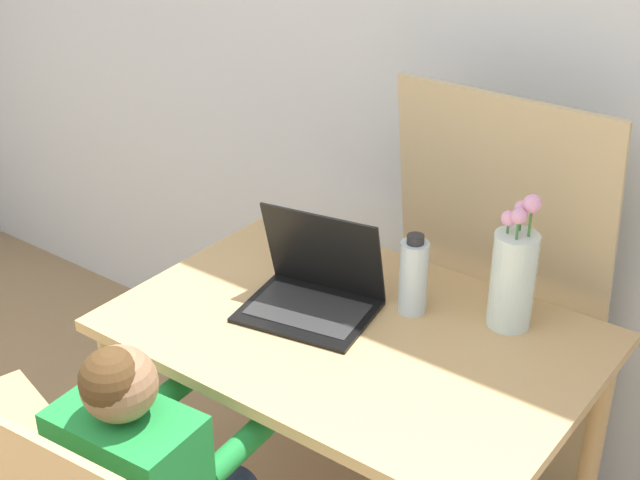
% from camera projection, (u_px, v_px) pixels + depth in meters
% --- Properties ---
extents(wall_back, '(6.40, 0.05, 2.50)m').
position_uv_depth(wall_back, '(423.00, 41.00, 2.45)').
color(wall_back, silver).
rests_on(wall_back, ground_plane).
extents(dining_table, '(1.11, 0.76, 0.74)m').
position_uv_depth(dining_table, '(354.00, 360.00, 2.16)').
color(dining_table, tan).
rests_on(dining_table, ground_plane).
extents(person_seated, '(0.33, 0.44, 0.96)m').
position_uv_depth(person_seated, '(154.00, 480.00, 1.86)').
color(person_seated, '#1E8438').
rests_on(person_seated, ground_plane).
extents(laptop, '(0.35, 0.30, 0.24)m').
position_uv_depth(laptop, '(314.00, 286.00, 2.17)').
color(laptop, black).
rests_on(laptop, dining_table).
extents(flower_vase, '(0.11, 0.11, 0.34)m').
position_uv_depth(flower_vase, '(513.00, 275.00, 2.06)').
color(flower_vase, silver).
rests_on(flower_vase, dining_table).
extents(water_bottle, '(0.07, 0.07, 0.21)m').
position_uv_depth(water_bottle, '(413.00, 276.00, 2.13)').
color(water_bottle, silver).
rests_on(water_bottle, dining_table).
extents(cardboard_panel, '(0.60, 0.19, 1.23)m').
position_uv_depth(cardboard_panel, '(499.00, 303.00, 2.44)').
color(cardboard_panel, tan).
rests_on(cardboard_panel, ground_plane).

